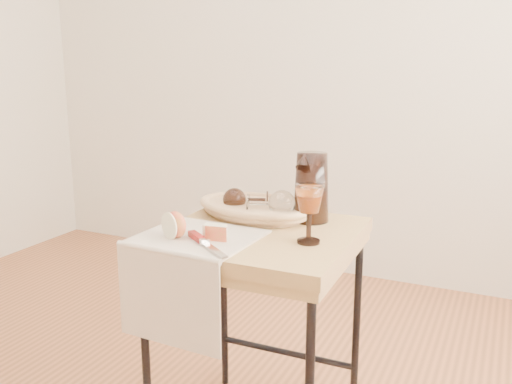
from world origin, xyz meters
The scene contains 11 objects.
wall_back centered at (0.00, 1.80, 1.35)m, with size 3.60×0.00×2.70m, color beige.
side_table centered at (0.35, 0.28, 0.35)m, with size 0.55×0.55×0.70m, color brown, non-canonical shape.
tea_towel centered at (0.23, 0.14, 0.70)m, with size 0.32×0.29×0.01m, color beige.
bread_basket centered at (0.28, 0.41, 0.72)m, with size 0.35×0.24×0.05m, color tan, non-canonical shape.
goblet_lying_a centered at (0.25, 0.43, 0.75)m, with size 0.12×0.07×0.07m, color #331D14, non-canonical shape.
goblet_lying_b centered at (0.33, 0.39, 0.75)m, with size 0.14×0.08×0.08m, color white, non-canonical shape.
pitcher centered at (0.46, 0.44, 0.80)m, with size 0.15×0.23×0.25m, color black, non-canonical shape.
wine_goblet centered at (0.52, 0.24, 0.78)m, with size 0.08×0.08×0.16m, color white, non-canonical shape.
apple_half centered at (0.18, 0.11, 0.74)m, with size 0.08×0.04×0.07m, color red.
apple_wedge centered at (0.29, 0.14, 0.72)m, with size 0.06×0.03×0.04m, color #F6ECC1.
table_knife centered at (0.29, 0.08, 0.71)m, with size 0.22×0.02×0.02m, color silver, non-canonical shape.
Camera 1 is at (1.00, -1.12, 1.17)m, focal length 38.98 mm.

